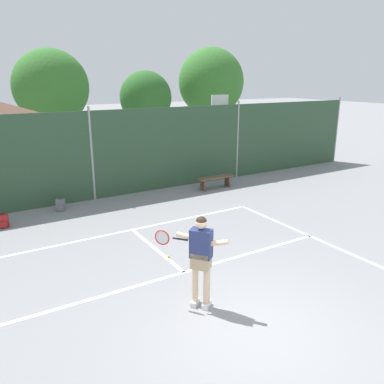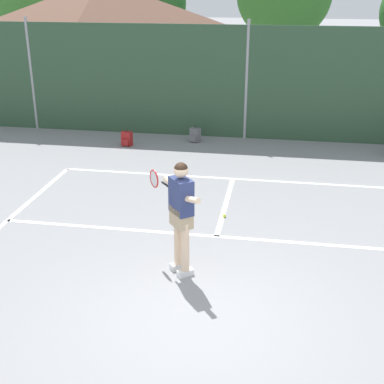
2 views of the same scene
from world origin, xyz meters
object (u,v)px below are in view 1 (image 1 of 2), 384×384
(basketball_hoop, at_px, (219,123))
(backpack_red, at_px, (3,221))
(tennis_ball, at_px, (168,256))
(backpack_grey, at_px, (61,205))
(courtside_bench, at_px, (216,180))
(tennis_player, at_px, (200,254))

(basketball_hoop, height_order, backpack_red, basketball_hoop)
(basketball_hoop, bearing_deg, tennis_ball, -132.56)
(tennis_ball, bearing_deg, backpack_grey, 105.76)
(tennis_ball, xyz_separation_m, courtside_bench, (4.57, 4.58, 0.33))
(backpack_red, height_order, courtside_bench, courtside_bench)
(backpack_grey, distance_m, courtside_bench, 6.01)
(tennis_ball, distance_m, backpack_grey, 5.21)
(basketball_hoop, distance_m, tennis_ball, 9.53)
(courtside_bench, bearing_deg, tennis_ball, -134.92)
(tennis_ball, height_order, courtside_bench, courtside_bench)
(basketball_hoop, height_order, backpack_grey, basketball_hoop)
(backpack_red, bearing_deg, tennis_player, -66.79)
(tennis_player, height_order, backpack_red, tennis_player)
(backpack_red, bearing_deg, courtside_bench, 1.90)
(basketball_hoop, height_order, tennis_player, basketball_hoop)
(backpack_red, bearing_deg, tennis_ball, -53.16)
(tennis_ball, height_order, backpack_grey, backpack_grey)
(tennis_player, bearing_deg, backpack_grey, 97.65)
(backpack_red, relative_size, backpack_grey, 1.00)
(backpack_red, distance_m, courtside_bench, 7.82)
(basketball_hoop, bearing_deg, courtside_bench, -127.07)
(basketball_hoop, xyz_separation_m, courtside_bench, (-1.68, -2.23, -1.95))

